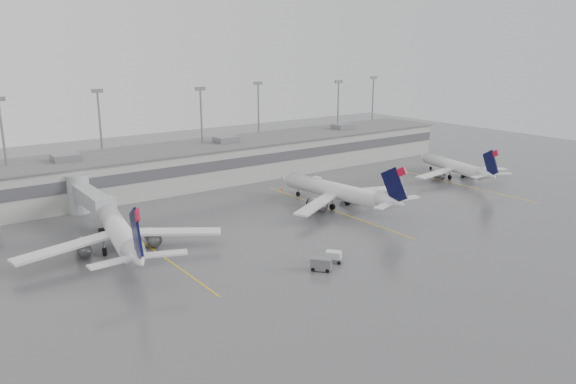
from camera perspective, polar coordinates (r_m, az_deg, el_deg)
ground at (r=76.03m, az=6.28°, el=-8.24°), size 260.00×260.00×0.00m
terminal at (r=121.86m, az=-12.35°, el=2.40°), size 152.00×17.00×9.45m
light_masts at (r=125.71m, az=-13.63°, el=6.34°), size 142.40×8.00×20.60m
jet_bridge_right at (r=103.93m, az=-19.87°, el=-0.45°), size 4.00×17.20×7.00m
stand_markings at (r=93.88m, az=-3.64°, el=-3.63°), size 105.25×40.00×0.01m
jet_mid_left at (r=85.64m, az=-16.83°, el=-3.75°), size 29.21×33.00×10.75m
jet_mid_right at (r=105.01m, az=5.12°, el=0.11°), size 27.42×30.91×10.02m
jet_far_right at (r=132.97m, az=16.69°, el=2.50°), size 23.39×26.55×8.76m
baggage_tug at (r=79.36m, az=4.64°, el=-6.70°), size 2.75×2.90×1.61m
baggage_cart at (r=76.47m, az=3.41°, el=-7.29°), size 2.96×3.13×1.77m
gse_uld_b at (r=97.02m, az=-17.27°, el=-3.15°), size 2.76×2.19×1.71m
gse_uld_c at (r=121.60m, az=2.76°, el=1.10°), size 2.79×2.22×1.74m
cone_b at (r=91.70m, az=-13.08°, el=-4.22°), size 0.44×0.44×0.70m
cone_c at (r=116.81m, az=-0.64°, el=0.29°), size 0.45×0.45×0.72m
cone_d at (r=127.80m, az=10.91°, el=1.27°), size 0.39×0.39×0.62m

